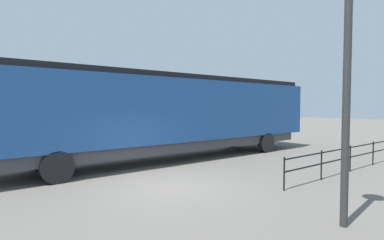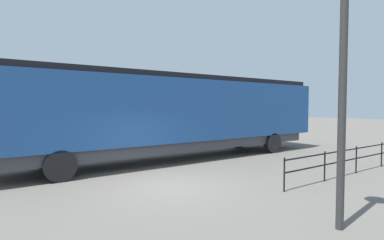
% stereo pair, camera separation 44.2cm
% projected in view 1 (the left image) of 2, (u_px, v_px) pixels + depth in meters
% --- Properties ---
extents(ground_plane, '(120.00, 120.00, 0.00)m').
position_uv_depth(ground_plane, '(168.00, 187.00, 9.63)').
color(ground_plane, '#666059').
extents(locomotive, '(3.02, 17.21, 4.04)m').
position_uv_depth(locomotive, '(179.00, 112.00, 14.72)').
color(locomotive, navy).
rests_on(locomotive, ground_plane).
extents(lamp_post, '(0.59, 0.59, 5.78)m').
position_uv_depth(lamp_post, '(348.00, 21.00, 6.26)').
color(lamp_post, '#2D2D2D').
rests_on(lamp_post, ground_plane).
extents(platform_fence, '(0.05, 10.97, 1.04)m').
position_uv_depth(platform_fence, '(362.00, 152.00, 12.52)').
color(platform_fence, black).
rests_on(platform_fence, ground_plane).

